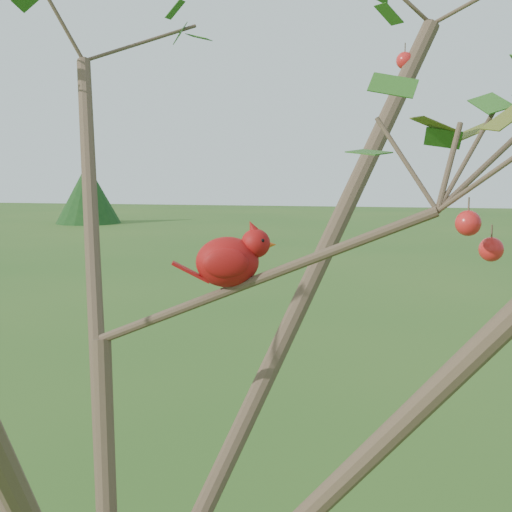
# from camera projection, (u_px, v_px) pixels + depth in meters

# --- Properties ---
(crabapple_tree) EXTENTS (2.35, 2.05, 2.95)m
(crabapple_tree) POSITION_uv_depth(u_px,v_px,m) (110.00, 258.00, 1.17)
(crabapple_tree) COLOR #463125
(crabapple_tree) RESTS_ON ground
(cardinal) EXTENTS (0.18, 0.11, 0.13)m
(cardinal) POSITION_uv_depth(u_px,v_px,m) (231.00, 259.00, 1.24)
(cardinal) COLOR #A20D11
(cardinal) RESTS_ON ground
(distant_trees) EXTENTS (40.15, 15.53, 3.46)m
(distant_trees) POSITION_uv_depth(u_px,v_px,m) (418.00, 188.00, 26.14)
(distant_trees) COLOR #463125
(distant_trees) RESTS_ON ground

